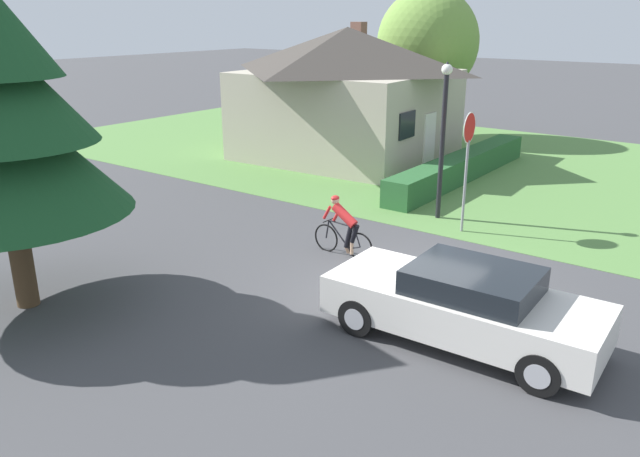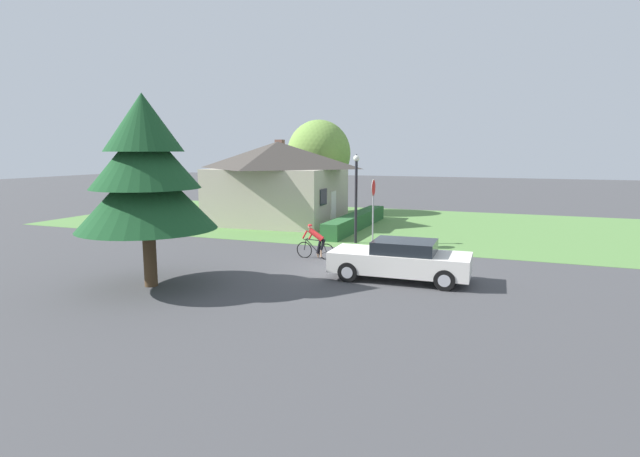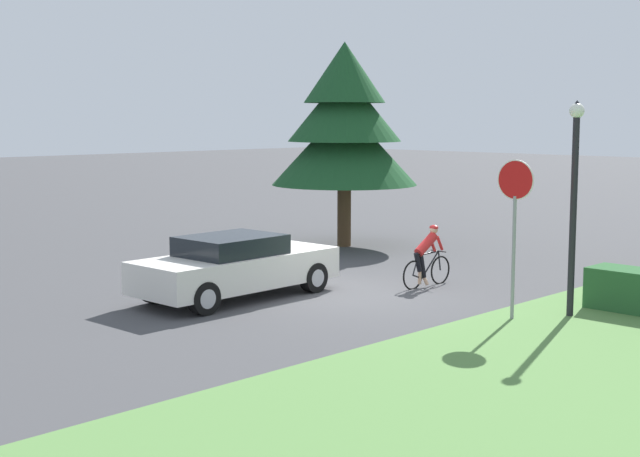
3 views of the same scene
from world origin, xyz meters
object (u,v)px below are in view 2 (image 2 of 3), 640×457
object	(u,v)px
conifer_tall_near	(145,172)
deciduous_tree_right	(319,154)
sedan_left_lane	(401,260)
stop_sign	(373,199)
street_lamp	(356,190)
cottage_house	(278,181)
cyclist	(316,242)

from	to	relation	value
conifer_tall_near	deciduous_tree_right	size ratio (longest dim) A/B	0.94
sedan_left_lane	stop_sign	bearing A→B (deg)	-67.12
street_lamp	cottage_house	bearing A→B (deg)	51.98
street_lamp	deciduous_tree_right	bearing A→B (deg)	29.56
cottage_house	conifer_tall_near	size ratio (longest dim) A/B	1.29
conifer_tall_near	cottage_house	bearing A→B (deg)	10.04
cottage_house	deciduous_tree_right	xyz separation A→B (m)	(5.42, -0.58, 1.62)
cyclist	stop_sign	bearing A→B (deg)	-112.94
sedan_left_lane	deciduous_tree_right	bearing A→B (deg)	-61.81
cyclist	deciduous_tree_right	bearing A→B (deg)	-67.23
cottage_house	cyclist	size ratio (longest dim) A/B	4.73
cyclist	conifer_tall_near	size ratio (longest dim) A/B	0.27
conifer_tall_near	sedan_left_lane	bearing A→B (deg)	-63.64
cottage_house	cyclist	world-z (taller)	cottage_house
cyclist	street_lamp	distance (m)	4.36
cyclist	cottage_house	bearing A→B (deg)	-54.16
cottage_house	stop_sign	world-z (taller)	cottage_house
deciduous_tree_right	cottage_house	bearing A→B (deg)	173.93
cyclist	stop_sign	xyz separation A→B (m)	(3.24, -1.51, 1.51)
cyclist	street_lamp	size ratio (longest dim) A/B	0.40
street_lamp	cyclist	bearing A→B (deg)	172.86
cyclist	street_lamp	xyz separation A→B (m)	(3.92, -0.49, 1.85)
stop_sign	street_lamp	size ratio (longest dim) A/B	0.73
conifer_tall_near	cyclist	bearing A→B (deg)	-30.70
stop_sign	cottage_house	bearing A→B (deg)	-130.41
sedan_left_lane	street_lamp	xyz separation A→B (m)	(6.05, 3.44, 1.85)
stop_sign	conifer_tall_near	xyz separation A→B (m)	(-9.03, 4.95, 1.47)
cyclist	conifer_tall_near	distance (m)	7.37
street_lamp	conifer_tall_near	size ratio (longest dim) A/B	0.69
street_lamp	conifer_tall_near	xyz separation A→B (m)	(-9.71, 3.93, 1.13)
cottage_house	conifer_tall_near	world-z (taller)	conifer_tall_near
cottage_house	stop_sign	bearing A→B (deg)	-129.67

